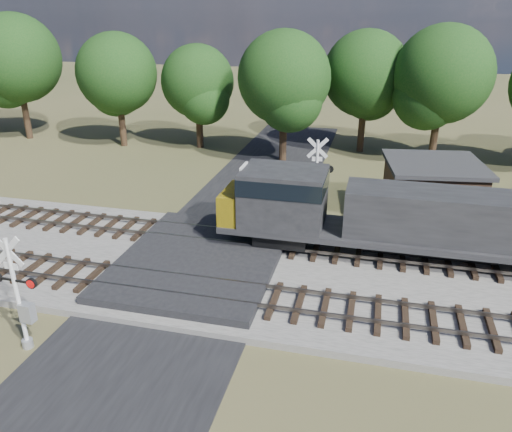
# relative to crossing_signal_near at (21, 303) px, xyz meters

# --- Properties ---
(ground) EXTENTS (160.00, 160.00, 0.00)m
(ground) POSITION_rel_crossing_signal_near_xyz_m (3.84, 6.46, -1.82)
(ground) COLOR #454927
(ground) RESTS_ON ground
(ballast_bed) EXTENTS (140.00, 10.00, 0.30)m
(ballast_bed) POSITION_rel_crossing_signal_near_xyz_m (13.84, 6.96, -1.67)
(ballast_bed) COLOR gray
(ballast_bed) RESTS_ON ground
(road) EXTENTS (7.00, 60.00, 0.08)m
(road) POSITION_rel_crossing_signal_near_xyz_m (3.84, 6.46, -1.78)
(road) COLOR black
(road) RESTS_ON ground
(crossing_panel) EXTENTS (7.00, 9.00, 0.62)m
(crossing_panel) POSITION_rel_crossing_signal_near_xyz_m (3.84, 6.96, -1.51)
(crossing_panel) COLOR #262628
(crossing_panel) RESTS_ON ground
(track_near) EXTENTS (140.00, 2.60, 0.33)m
(track_near) POSITION_rel_crossing_signal_near_xyz_m (6.96, 4.46, -1.41)
(track_near) COLOR black
(track_near) RESTS_ON ballast_bed
(track_far) EXTENTS (140.00, 2.60, 0.33)m
(track_far) POSITION_rel_crossing_signal_near_xyz_m (6.96, 9.46, -1.41)
(track_far) COLOR black
(track_far) RESTS_ON ballast_bed
(crossing_signal_near) EXTENTS (1.77, 0.38, 4.38)m
(crossing_signal_near) POSITION_rel_crossing_signal_near_xyz_m (0.00, 0.00, 0.00)
(crossing_signal_near) COLOR silver
(crossing_signal_near) RESTS_ON ground
(crossing_signal_far) EXTENTS (1.86, 0.44, 4.62)m
(crossing_signal_far) POSITION_rel_crossing_signal_near_xyz_m (8.01, 14.21, 0.10)
(crossing_signal_far) COLOR silver
(crossing_signal_far) RESTS_ON ground
(equipment_shed) EXTENTS (5.66, 5.66, 3.40)m
(equipment_shed) POSITION_rel_crossing_signal_near_xyz_m (14.33, 15.18, -0.10)
(equipment_shed) COLOR #4C3420
(equipment_shed) RESTS_ON ground
(treeline) EXTENTS (78.49, 11.11, 10.93)m
(treeline) POSITION_rel_crossing_signal_near_xyz_m (9.35, 26.58, 4.50)
(treeline) COLOR black
(treeline) RESTS_ON ground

